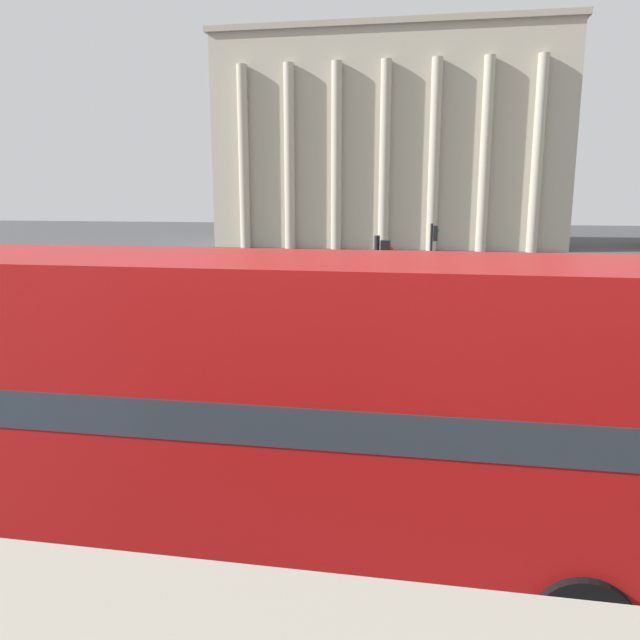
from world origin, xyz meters
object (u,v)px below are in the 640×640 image
(double_decker_bus, at_px, (267,401))
(car_silver, at_px, (283,311))
(pedestrian_grey, at_px, (463,267))
(traffic_light_near, at_px, (379,299))
(car_navy, at_px, (282,336))
(traffic_light_far, at_px, (433,250))
(pedestrian_blue, at_px, (407,267))
(plaza_building_left, at_px, (390,142))

(double_decker_bus, distance_m, car_silver, 14.64)
(pedestrian_grey, bearing_deg, traffic_light_near, -148.97)
(double_decker_bus, relative_size, car_navy, 2.39)
(traffic_light_near, bearing_deg, car_silver, 117.05)
(traffic_light_far, xyz_separation_m, car_navy, (-4.33, -11.71, -1.59))
(double_decker_bus, bearing_deg, pedestrian_blue, 95.84)
(double_decker_bus, xyz_separation_m, car_navy, (-2.31, 10.28, -1.59))
(plaza_building_left, distance_m, car_navy, 43.46)
(pedestrian_grey, bearing_deg, traffic_light_far, -160.28)
(pedestrian_blue, bearing_deg, plaza_building_left, 141.76)
(double_decker_bus, bearing_deg, traffic_light_far, 92.14)
(pedestrian_blue, bearing_deg, car_navy, -55.29)
(traffic_light_near, xyz_separation_m, pedestrian_grey, (2.76, 20.51, -1.58))
(traffic_light_near, height_order, car_navy, traffic_light_near)
(pedestrian_grey, bearing_deg, double_decker_bus, -149.07)
(double_decker_bus, bearing_deg, car_navy, 110.07)
(traffic_light_far, height_order, pedestrian_grey, traffic_light_far)
(traffic_light_near, xyz_separation_m, car_silver, (-4.08, 8.00, -1.87))
(traffic_light_far, relative_size, pedestrian_blue, 2.02)
(double_decker_bus, height_order, car_navy, double_decker_bus)
(car_navy, bearing_deg, double_decker_bus, 103.95)
(traffic_light_far, relative_size, car_navy, 0.83)
(plaza_building_left, height_order, car_navy, plaza_building_left)
(double_decker_bus, relative_size, traffic_light_near, 2.54)
(double_decker_bus, height_order, plaza_building_left, plaza_building_left)
(plaza_building_left, xyz_separation_m, pedestrian_grey, (5.85, -26.13, -8.46))
(plaza_building_left, height_order, car_silver, plaza_building_left)
(double_decker_bus, xyz_separation_m, plaza_building_left, (-2.20, 52.85, 7.16))
(traffic_light_near, height_order, pedestrian_blue, traffic_light_near)
(double_decker_bus, distance_m, pedestrian_blue, 26.01)
(traffic_light_near, xyz_separation_m, pedestrian_blue, (-0.18, 19.77, -1.58))
(plaza_building_left, height_order, pedestrian_grey, plaza_building_left)
(double_decker_bus, bearing_deg, plaza_building_left, 99.77)
(plaza_building_left, bearing_deg, pedestrian_blue, -83.83)
(double_decker_bus, bearing_deg, traffic_light_near, 89.32)
(double_decker_bus, xyz_separation_m, pedestrian_blue, (0.70, 25.97, -1.29))
(pedestrian_grey, distance_m, pedestrian_blue, 3.03)
(plaza_building_left, bearing_deg, double_decker_bus, -87.61)
(car_navy, relative_size, pedestrian_grey, 2.45)
(traffic_light_near, relative_size, pedestrian_blue, 2.29)
(plaza_building_left, distance_m, car_silver, 39.64)
(plaza_building_left, bearing_deg, car_navy, -90.15)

